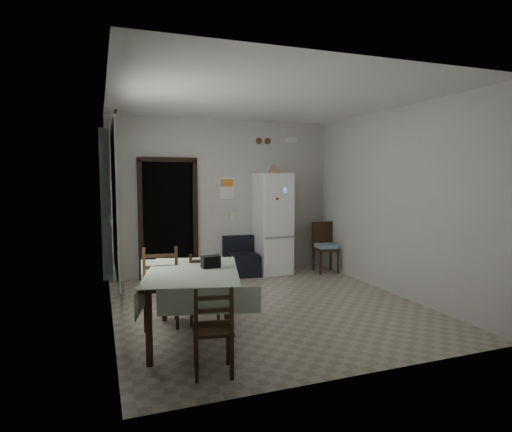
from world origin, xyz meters
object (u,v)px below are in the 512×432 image
Objects in this scene: dining_table at (193,305)px; dining_chair_far_right at (205,287)px; navy_seat at (242,256)px; fridge at (273,223)px; dining_chair_near_head at (213,329)px; dining_chair_far_left at (161,285)px; corner_chair at (326,247)px.

dining_chair_far_right is (0.27, 0.54, 0.05)m from dining_table.
dining_table is (-1.50, -2.76, 0.04)m from navy_seat.
dining_chair_near_head is at bearing -120.80° from fridge.
dining_chair_near_head is at bearing 94.13° from dining_chair_far_right.
fridge is at bearing -130.73° from dining_chair_far_left.
corner_chair is at bearing -143.89° from dining_chair_far_left.
fridge is 3.28m from dining_chair_far_left.
fridge is 2.64× the size of navy_seat.
dining_table is 1.76× the size of dining_chair_near_head.
dining_chair_far_right reaches higher than dining_table.
dining_chair_far_left is 1.13× the size of dining_chair_far_right.
fridge is at bearing 4.69° from navy_seat.
navy_seat is (-0.62, 0.00, -0.59)m from fridge.
corner_chair is 0.63× the size of dining_table.
dining_chair_near_head is at bearing -75.80° from dining_table.
dining_chair_far_right is at bearing -130.54° from fridge.
corner_chair is at bearing -5.67° from navy_seat.
dining_chair_near_head is (-1.50, -3.67, 0.07)m from navy_seat.
fridge reaches higher than dining_chair_far_right.
fridge reaches higher than dining_table.
fridge is 1.25× the size of dining_table.
fridge reaches higher than navy_seat.
navy_seat is 3.97m from dining_chair_near_head.
navy_seat is 0.75× the size of corner_chair.
navy_seat is 0.83× the size of dining_chair_near_head.
corner_chair is at bearing 53.04° from dining_table.
corner_chair is (1.60, -0.29, 0.12)m from navy_seat.
navy_seat is at bearing 179.18° from fridge.
dining_table is at bearing 78.60° from dining_chair_far_right.
dining_chair_far_left is at bearing -144.66° from corner_chair.
fridge is 2.20× the size of dining_chair_near_head.
corner_chair is 0.94× the size of dining_chair_far_left.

